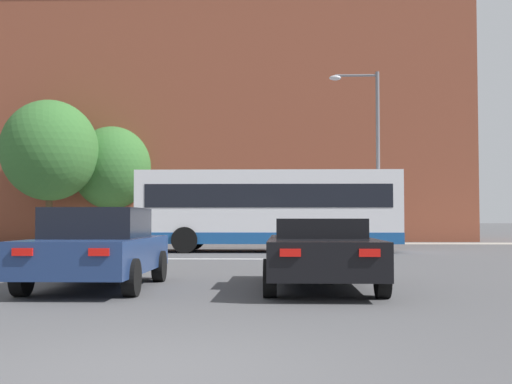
# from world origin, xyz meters

# --- Properties ---
(ground_plane) EXTENTS (400.00, 400.00, 0.00)m
(ground_plane) POSITION_xyz_m (0.00, 0.00, 0.00)
(ground_plane) COLOR #474749
(stop_line_strip) EXTENTS (7.85, 0.30, 0.01)m
(stop_line_strip) POSITION_xyz_m (0.00, 15.45, 0.00)
(stop_line_strip) COLOR silver
(stop_line_strip) RESTS_ON ground_plane
(far_pavement) EXTENTS (68.72, 2.50, 0.01)m
(far_pavement) POSITION_xyz_m (0.00, 28.88, 0.01)
(far_pavement) COLOR gray
(far_pavement) RESTS_ON ground_plane
(brick_civic_building) EXTENTS (33.06, 12.31, 24.66)m
(brick_civic_building) POSITION_xyz_m (-3.69, 37.09, 8.85)
(brick_civic_building) COLOR brown
(brick_civic_building) RESTS_ON ground_plane
(car_saloon_left) EXTENTS (2.08, 4.26, 1.51)m
(car_saloon_left) POSITION_xyz_m (-2.20, 6.55, 0.76)
(car_saloon_left) COLOR navy
(car_saloon_left) RESTS_ON ground_plane
(car_roadster_right) EXTENTS (2.11, 4.67, 1.31)m
(car_roadster_right) POSITION_xyz_m (1.98, 6.66, 0.68)
(car_roadster_right) COLOR black
(car_roadster_right) RESTS_ON ground_plane
(bus_crossing_lead) EXTENTS (10.27, 2.75, 3.18)m
(bus_crossing_lead) POSITION_xyz_m (0.86, 20.15, 1.71)
(bus_crossing_lead) COLOR silver
(bus_crossing_lead) RESTS_ON ground_plane
(traffic_light_far_left) EXTENTS (0.26, 0.31, 3.70)m
(traffic_light_far_left) POSITION_xyz_m (-5.42, 28.49, 2.52)
(traffic_light_far_left) COLOR slate
(traffic_light_far_left) RESTS_ON ground_plane
(traffic_light_far_right) EXTENTS (0.26, 0.31, 3.92)m
(traffic_light_far_right) POSITION_xyz_m (5.45, 28.59, 2.65)
(traffic_light_far_right) COLOR slate
(traffic_light_far_right) RESTS_ON ground_plane
(street_lamp_junction) EXTENTS (2.12, 0.36, 7.54)m
(street_lamp_junction) POSITION_xyz_m (5.13, 21.65, 4.58)
(street_lamp_junction) COLOR slate
(street_lamp_junction) RESTS_ON ground_plane
(pedestrian_waiting) EXTENTS (0.43, 0.27, 1.62)m
(pedestrian_waiting) POSITION_xyz_m (1.19, 29.18, 0.94)
(pedestrian_waiting) COLOR #333851
(pedestrian_waiting) RESTS_ON ground_plane
(pedestrian_walking_east) EXTENTS (0.41, 0.24, 1.59)m
(pedestrian_walking_east) POSITION_xyz_m (7.57, 29.20, 0.92)
(pedestrian_walking_east) COLOR #333851
(pedestrian_walking_east) RESTS_ON ground_plane
(tree_by_building) EXTENTS (4.58, 4.58, 6.66)m
(tree_by_building) POSITION_xyz_m (-8.30, 31.32, 4.25)
(tree_by_building) COLOR #4C3823
(tree_by_building) RESTS_ON ground_plane
(tree_kerbside) EXTENTS (3.62, 3.62, 6.39)m
(tree_kerbside) POSITION_xyz_m (-10.54, 32.75, 4.47)
(tree_kerbside) COLOR #4C3823
(tree_kerbside) RESTS_ON ground_plane
(tree_distant) EXTENTS (5.20, 5.20, 7.76)m
(tree_distant) POSITION_xyz_m (-11.08, 28.84, 5.02)
(tree_distant) COLOR #4C3823
(tree_distant) RESTS_ON ground_plane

